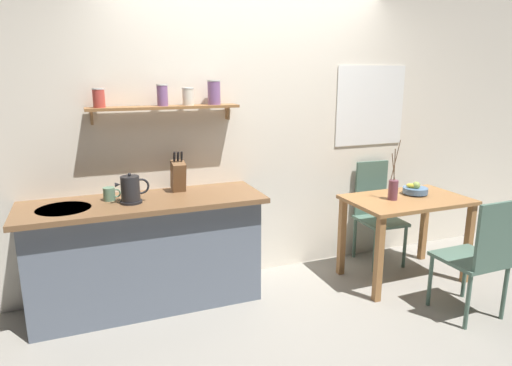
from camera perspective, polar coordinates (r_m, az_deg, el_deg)
The scene contains 12 objects.
ground_plane at distance 3.86m, azimuth 2.83°, elevation -14.54°, with size 14.00×14.00×0.00m, color gray.
back_wall at distance 4.10m, azimuth 1.94°, elevation 7.07°, with size 6.80×0.11×2.70m.
kitchen_counter at distance 3.70m, azimuth -13.65°, elevation -8.53°, with size 1.83×0.63×0.89m.
wall_shelf at distance 3.65m, azimuth -10.77°, elevation 10.16°, with size 1.18×0.20×0.33m.
dining_table at distance 4.22m, azimuth 18.46°, elevation -3.47°, with size 1.05×0.65×0.76m.
dining_chair_near at distance 3.78m, azimuth 26.50°, elevation -7.99°, with size 0.44×0.44×0.95m.
dining_chair_far at distance 4.60m, azimuth 14.94°, elevation -3.19°, with size 0.41×0.45×0.98m.
fruit_bowl at distance 4.31m, azimuth 19.49°, elevation -0.79°, with size 0.22×0.22×0.12m.
twig_vase at distance 4.06m, azimuth 16.96°, elevation -0.71°, with size 0.09×0.08×0.52m.
electric_kettle at distance 3.46m, azimuth -15.55°, elevation -0.82°, with size 0.25×0.16×0.23m.
knife_block at distance 3.70m, azimuth -9.81°, elevation 0.94°, with size 0.10×0.17×0.33m.
coffee_mug_by_sink at distance 3.58m, azimuth -18.03°, elevation -1.33°, with size 0.13×0.09×0.10m.
Camera 1 is at (-1.41, -3.09, 1.83)m, focal length 31.62 mm.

